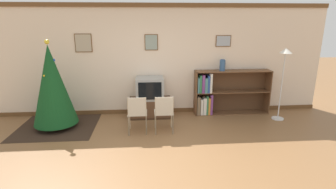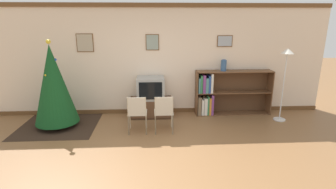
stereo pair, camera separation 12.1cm
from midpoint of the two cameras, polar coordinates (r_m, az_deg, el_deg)
ground_plane at (r=4.52m, az=-2.72°, el=-14.91°), size 24.00×24.00×0.00m
wall_back at (r=6.54m, az=-3.67°, el=7.44°), size 8.57×0.11×2.70m
area_rug at (r=6.44m, az=-23.43°, el=-6.49°), size 1.69×1.52×0.01m
christmas_tree at (r=6.16m, az=-24.41°, el=1.81°), size 0.94×0.94×1.93m
tv_console at (r=6.49m, az=-4.43°, el=-2.86°), size 1.01×0.52×0.46m
television at (r=6.34m, az=-4.52°, el=1.35°), size 0.66×0.50×0.53m
folding_chair_left at (r=5.47m, az=-7.34°, el=-3.88°), size 0.40×0.40×0.82m
folding_chair_right at (r=5.47m, az=-1.51°, el=-3.75°), size 0.40×0.40×0.82m
bookshelf at (r=6.71m, az=10.33°, el=0.27°), size 1.88×0.36×1.11m
vase at (r=6.57m, az=11.25°, el=6.32°), size 0.14×0.14×0.28m
standing_lamp at (r=6.57m, az=23.47°, el=5.84°), size 0.28×0.28×1.71m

